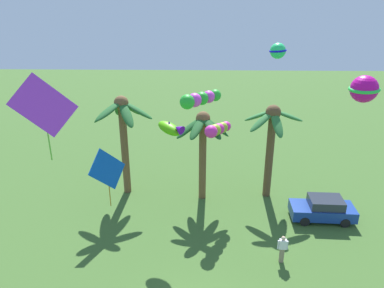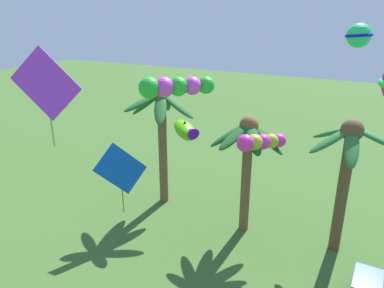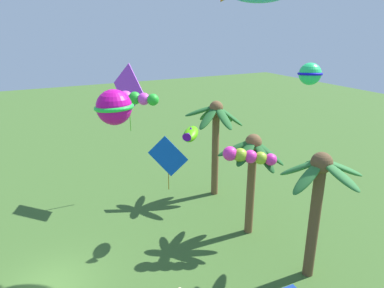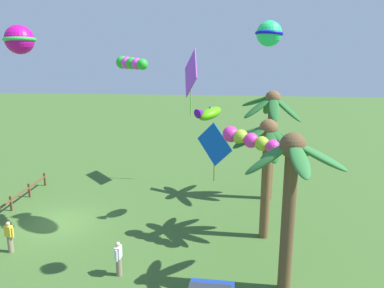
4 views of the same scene
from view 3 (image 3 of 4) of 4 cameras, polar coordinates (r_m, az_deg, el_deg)
name	(u,v)px [view 3 (image 3 of 4)]	position (r m, az deg, el deg)	size (l,w,h in m)	color
ground_plane	(51,286)	(19.64, -22.05, -20.71)	(120.00, 120.00, 0.00)	#3D6028
palm_tree_0	(318,189)	(17.52, 19.89, -6.90)	(3.99, 3.86, 6.62)	brown
palm_tree_1	(252,160)	(20.36, 9.70, -2.65)	(3.68, 3.89, 6.28)	brown
palm_tree_2	(216,126)	(24.78, 3.87, 2.92)	(4.07, 3.94, 7.10)	brown
kite_ball_0	(310,74)	(15.45, 18.69, 10.77)	(1.38, 1.38, 0.91)	#25DA6F
kite_diamond_1	(168,157)	(24.11, -3.94, -2.12)	(1.64, 2.36, 3.92)	blue
kite_ball_3	(114,107)	(9.86, -12.59, 5.88)	(1.45, 1.45, 0.99)	#C30C8C
kite_tube_4	(248,156)	(18.83, 9.08, -1.97)	(1.74, 2.65, 1.05)	#EB2EA9
kite_diamond_5	(128,89)	(24.58, -10.32, 8.76)	(3.23, 1.16, 4.67)	#A836DA
kite_tube_6	(132,98)	(16.29, -9.69, 7.41)	(1.81, 1.89, 0.64)	green
kite_fish_7	(190,134)	(19.81, -0.26, 1.65)	(1.86, 1.70, 0.91)	#4FBC0C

